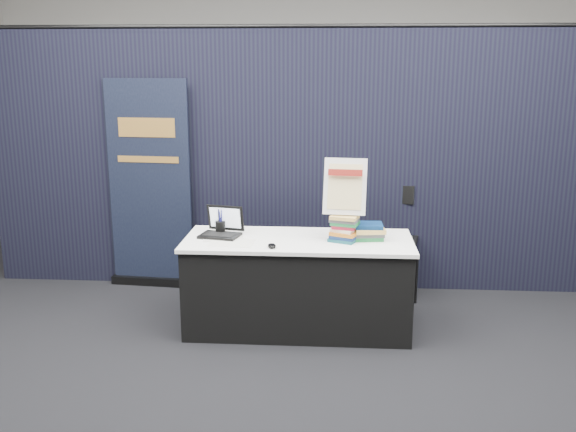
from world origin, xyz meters
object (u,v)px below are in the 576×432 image
at_px(book_stack_tall, 344,228).
at_px(stacking_chair, 391,236).
at_px(pullup_banner, 150,197).
at_px(book_stack_short, 368,232).
at_px(laptop, 221,229).
at_px(display_table, 298,284).
at_px(info_sign, 345,187).

height_order(book_stack_tall, stacking_chair, stacking_chair).
bearing_deg(pullup_banner, stacking_chair, 2.92).
relative_size(book_stack_short, stacking_chair, 0.24).
bearing_deg(laptop, pullup_banner, 144.95).
bearing_deg(book_stack_tall, stacking_chair, 63.88).
distance_m(display_table, book_stack_tall, 0.60).
bearing_deg(laptop, stacking_chair, 42.00).
height_order(laptop, info_sign, info_sign).
relative_size(book_stack_tall, pullup_banner, 0.12).
bearing_deg(book_stack_tall, book_stack_short, 18.45).
bearing_deg(pullup_banner, display_table, -28.33).
distance_m(display_table, book_stack_short, 0.70).
bearing_deg(stacking_chair, laptop, -138.30).
bearing_deg(book_stack_tall, laptop, 174.36).
bearing_deg(stacking_chair, book_stack_tall, -104.12).
relative_size(display_table, book_stack_tall, 7.79).
xyz_separation_m(book_stack_short, info_sign, (-0.19, -0.03, 0.36)).
height_order(display_table, stacking_chair, stacking_chair).
xyz_separation_m(display_table, info_sign, (0.36, -0.01, 0.80)).
distance_m(laptop, book_stack_short, 1.18).
height_order(display_table, book_stack_short, book_stack_short).
bearing_deg(laptop, display_table, 7.41).
relative_size(book_stack_short, info_sign, 0.54).
bearing_deg(display_table, laptop, 175.11).
xyz_separation_m(laptop, info_sign, (0.99, -0.07, 0.37)).
bearing_deg(display_table, book_stack_short, 2.07).
distance_m(laptop, info_sign, 1.05).
relative_size(laptop, book_stack_short, 1.42).
height_order(book_stack_tall, pullup_banner, pullup_banner).
xyz_separation_m(info_sign, stacking_chair, (0.45, 0.89, -0.62)).
bearing_deg(info_sign, book_stack_short, 16.17).
bearing_deg(stacking_chair, info_sign, -104.89).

